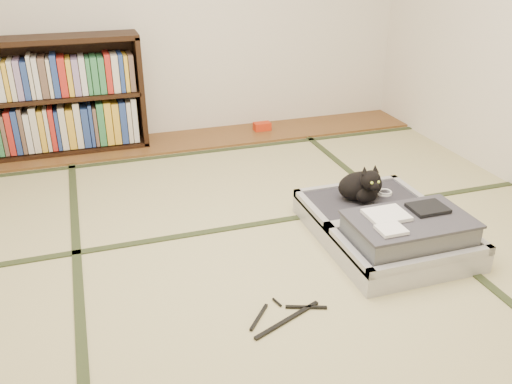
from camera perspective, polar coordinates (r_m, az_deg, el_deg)
name	(u,v)px	position (r m, az deg, el deg)	size (l,w,h in m)	color
floor	(267,260)	(3.02, 1.18, -7.16)	(4.50, 4.50, 0.00)	tan
wood_strip	(191,140)	(4.76, -6.82, 5.47)	(4.00, 0.50, 0.02)	brown
red_item	(262,126)	(4.93, 0.65, 6.93)	(0.15, 0.09, 0.07)	red
tatami_borders	(241,219)	(3.42, -1.55, -2.84)	(4.00, 4.50, 0.01)	#2D381E
bookcase	(55,99)	(4.62, -20.40, 9.19)	(1.37, 0.31, 0.92)	black
suitcase	(388,228)	(3.21, 13.70, -3.66)	(0.74, 0.99, 0.29)	#B0B0B5
cat	(363,186)	(3.36, 11.15, 0.63)	(0.33, 0.33, 0.27)	black
cable_coil	(384,193)	(3.51, 13.35, -0.07)	(0.10, 0.10, 0.02)	white
hanger	(285,316)	(2.61, 3.06, -12.86)	(0.41, 0.26, 0.01)	black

